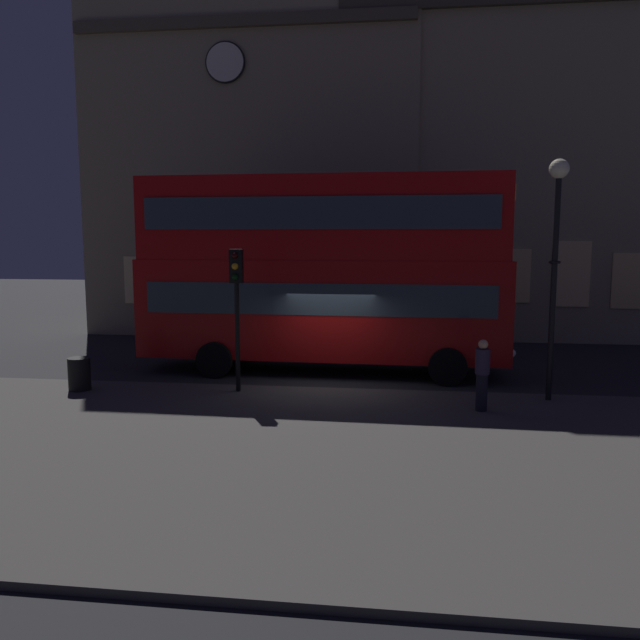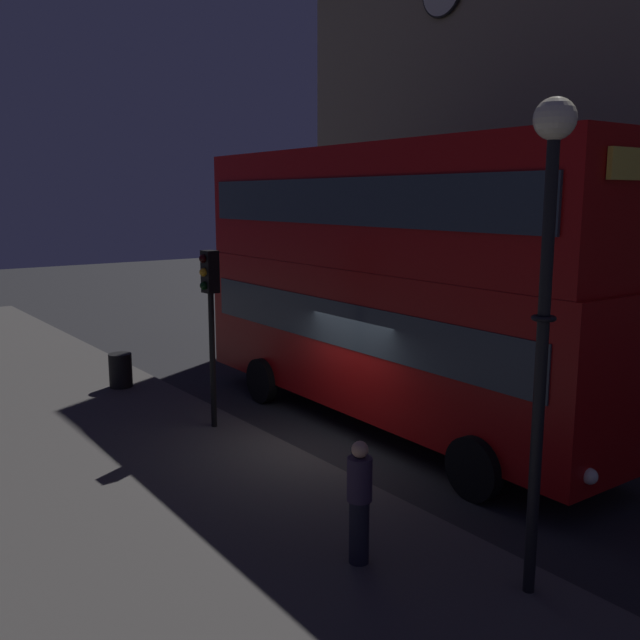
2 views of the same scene
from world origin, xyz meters
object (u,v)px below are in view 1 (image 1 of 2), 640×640
Objects in this scene: traffic_light_near_kerb at (237,289)px; double_decker_bus at (322,266)px; street_lamp at (556,232)px; pedestrian at (482,374)px; litter_bin at (79,374)px.

double_decker_bus is at bearing 57.75° from traffic_light_near_kerb.
pedestrian is at bearing -145.32° from street_lamp.
street_lamp is 12.47m from litter_bin.
litter_bin is (-10.15, 0.70, -0.43)m from pedestrian.
traffic_light_near_kerb is at bearing -120.89° from pedestrian.
pedestrian is 10.19m from litter_bin.
pedestrian is (4.21, -4.23, -2.26)m from double_decker_bus.
street_lamp is at bearing -1.46° from traffic_light_near_kerb.
double_decker_bus is 1.91× the size of street_lamp.
street_lamp reaches higher than double_decker_bus.
street_lamp is (7.77, 0.13, 1.43)m from traffic_light_near_kerb.
double_decker_bus reaches higher than litter_bin.
double_decker_bus is at bearing -155.73° from pedestrian.
traffic_light_near_kerb is at bearing -118.48° from double_decker_bus.
litter_bin is (-4.14, -0.39, -2.22)m from traffic_light_near_kerb.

